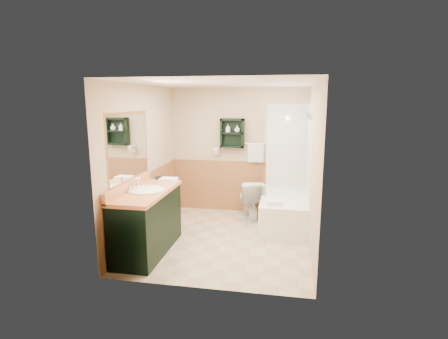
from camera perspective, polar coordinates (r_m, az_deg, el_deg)
floor at (r=5.63m, az=0.03°, el=-11.27°), size 3.00×3.00×0.00m
back_wall at (r=6.77m, az=2.32°, el=3.09°), size 2.60×0.04×2.40m
left_wall at (r=5.67m, az=-13.21°, el=1.23°), size 0.04×3.00×2.40m
right_wall at (r=5.23m, az=14.42°, el=0.34°), size 0.04×3.00×2.40m
ceiling at (r=5.21m, az=0.03°, el=14.14°), size 2.60×3.00×0.04m
wainscot_left at (r=5.82m, az=-12.58°, el=-5.58°), size 2.98×2.98×1.00m
wainscot_back at (r=6.87m, az=2.24°, el=-2.74°), size 2.58×2.58×1.00m
mirror_frame at (r=5.11m, az=-15.27°, el=3.47°), size 1.30×1.30×1.00m
mirror_glass at (r=5.11m, az=-15.22°, el=3.47°), size 1.20×1.20×0.90m
tile_right at (r=5.99m, az=13.49°, el=0.26°), size 1.50×1.50×2.10m
tile_back at (r=6.69m, az=10.99°, el=1.49°), size 0.95×0.95×2.10m
tile_accent at (r=5.89m, az=13.77°, el=8.42°), size 1.50×1.50×0.10m
wall_shelf at (r=6.64m, az=1.35°, el=5.97°), size 0.45×0.15×0.55m
hair_dryer at (r=6.75m, az=-1.15°, el=3.07°), size 0.10×0.24×0.18m
towel_bar at (r=6.65m, az=5.25°, el=4.20°), size 0.40×0.06×0.40m
curtain_rod at (r=5.89m, az=6.51°, el=9.63°), size 0.03×1.60×0.03m
shower_curtain at (r=6.14m, az=6.45°, el=1.72°), size 1.05×1.05×1.70m
vanity at (r=5.16m, az=-12.36°, el=-8.28°), size 0.59×1.44×0.91m
bathtub at (r=6.19m, az=9.84°, el=-6.73°), size 0.80×1.50×0.53m
toilet at (r=6.48m, az=4.25°, el=-4.89°), size 0.62×0.83×0.72m
counter_towel at (r=5.58m, az=-9.05°, el=-1.60°), size 0.26×0.21×0.04m
vanity_book at (r=5.75m, az=-11.20°, el=-0.44°), size 0.15×0.08×0.20m
tub_towel at (r=5.60m, az=8.23°, el=-5.38°), size 0.23×0.19×0.07m
soap_bottle_a at (r=6.64m, az=0.68°, el=6.41°), size 0.08×0.16×0.07m
soap_bottle_b at (r=6.61m, az=2.16°, el=6.53°), size 0.15×0.16×0.10m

